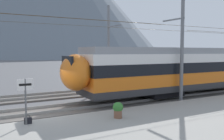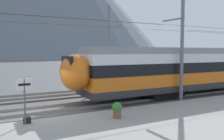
% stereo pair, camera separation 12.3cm
% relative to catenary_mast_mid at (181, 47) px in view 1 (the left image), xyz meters
% --- Properties ---
extents(ground_plane, '(400.00, 400.00, 0.00)m').
position_rel_catenary_mast_mid_xyz_m(ground_plane, '(-9.15, 0.62, -3.88)').
color(ground_plane, '#565659').
extents(track_near, '(120.00, 3.00, 0.28)m').
position_rel_catenary_mast_mid_xyz_m(track_near, '(-9.15, 1.69, -3.82)').
color(track_near, '#5B5651').
rests_on(track_near, ground).
extents(track_far, '(120.00, 3.00, 0.28)m').
position_rel_catenary_mast_mid_xyz_m(track_far, '(-9.15, 6.50, -3.82)').
color(track_far, '#5B5651').
rests_on(track_far, ground).
extents(catenary_mast_mid, '(42.09, 2.13, 7.38)m').
position_rel_catenary_mast_mid_xyz_m(catenary_mast_mid, '(0.00, 0.00, 0.00)').
color(catenary_mast_mid, slate).
rests_on(catenary_mast_mid, ground).
extents(catenary_mast_far_side, '(42.09, 2.57, 8.07)m').
position_rel_catenary_mast_mid_xyz_m(catenary_mast_far_side, '(-0.98, 8.60, 0.33)').
color(catenary_mast_far_side, slate).
rests_on(catenary_mast_far_side, ground).
extents(platform_sign, '(0.70, 0.08, 2.05)m').
position_rel_catenary_mast_mid_xyz_m(platform_sign, '(-10.41, -1.21, -2.07)').
color(platform_sign, '#59595B').
rests_on(platform_sign, platform_slab).
extents(handbag_near_sign, '(0.32, 0.18, 0.41)m').
position_rel_catenary_mast_mid_xyz_m(handbag_near_sign, '(-10.32, -1.11, -3.44)').
color(handbag_near_sign, black).
rests_on(handbag_near_sign, platform_slab).
extents(potted_plant_by_shelter, '(0.51, 0.51, 0.79)m').
position_rel_catenary_mast_mid_xyz_m(potted_plant_by_shelter, '(-6.27, -2.25, -3.13)').
color(potted_plant_by_shelter, brown).
rests_on(potted_plant_by_shelter, platform_slab).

